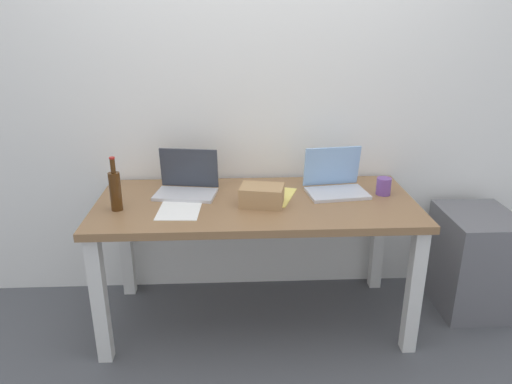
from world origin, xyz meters
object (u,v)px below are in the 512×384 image
object	(u,v)px
desk	(256,217)
laptop_right	(335,183)
coffee_mug	(384,186)
computer_mouse	(255,187)
beer_bottle	(115,190)
cardboard_box	(262,195)
laptop_left	(187,184)
filing_cabinet	(473,261)

from	to	relation	value
desk	laptop_right	bearing A→B (deg)	13.68
desk	laptop_right	distance (m)	0.49
coffee_mug	laptop_right	bearing A→B (deg)	169.98
computer_mouse	coffee_mug	bearing A→B (deg)	14.67
beer_bottle	coffee_mug	xyz separation A→B (m)	(1.42, 0.15, -0.06)
desk	coffee_mug	bearing A→B (deg)	5.07
laptop_right	cardboard_box	world-z (taller)	laptop_right
laptop_left	coffee_mug	xyz separation A→B (m)	(1.09, -0.07, -0.01)
filing_cabinet	coffee_mug	bearing A→B (deg)	-178.57
laptop_right	coffee_mug	size ratio (longest dim) A/B	3.69
cardboard_box	filing_cabinet	distance (m)	1.37
desk	beer_bottle	size ratio (longest dim) A/B	6.09
laptop_left	coffee_mug	distance (m)	1.09
computer_mouse	filing_cabinet	world-z (taller)	computer_mouse
cardboard_box	filing_cabinet	size ratio (longest dim) A/B	0.37
laptop_left	laptop_right	xyz separation A→B (m)	(0.83, -0.02, -0.00)
cardboard_box	filing_cabinet	bearing A→B (deg)	5.98
desk	cardboard_box	bearing A→B (deg)	-63.44
desk	coffee_mug	size ratio (longest dim) A/B	17.96
beer_bottle	filing_cabinet	xyz separation A→B (m)	(2.02, 0.17, -0.55)
laptop_right	coffee_mug	distance (m)	0.27
computer_mouse	cardboard_box	bearing A→B (deg)	-60.09
laptop_right	cardboard_box	xyz separation A→B (m)	(-0.42, -0.16, -0.00)
desk	laptop_right	size ratio (longest dim) A/B	4.86
cardboard_box	coffee_mug	size ratio (longest dim) A/B	2.33
beer_bottle	cardboard_box	bearing A→B (deg)	2.73
desk	coffee_mug	distance (m)	0.73
desk	filing_cabinet	world-z (taller)	desk
coffee_mug	filing_cabinet	xyz separation A→B (m)	(0.59, 0.01, -0.49)
filing_cabinet	cardboard_box	bearing A→B (deg)	-174.02
laptop_left	coffee_mug	size ratio (longest dim) A/B	3.77
cardboard_box	coffee_mug	xyz separation A→B (m)	(0.68, 0.12, -0.00)
desk	laptop_right	world-z (taller)	laptop_right
desk	beer_bottle	bearing A→B (deg)	-172.73
cardboard_box	filing_cabinet	xyz separation A→B (m)	(1.27, 0.13, -0.49)
laptop_right	beer_bottle	distance (m)	1.18
laptop_left	cardboard_box	distance (m)	0.45
laptop_left	computer_mouse	bearing A→B (deg)	6.01
laptop_left	desk	bearing A→B (deg)	-18.82
laptop_right	computer_mouse	distance (m)	0.45
laptop_left	beer_bottle	world-z (taller)	beer_bottle
laptop_left	cardboard_box	bearing A→B (deg)	-24.46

